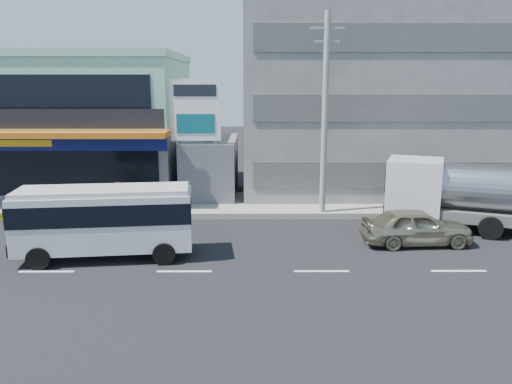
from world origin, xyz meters
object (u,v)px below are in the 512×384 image
sedan (416,227)px  satellite_dish (209,139)px  motorcycle_rider (120,209)px  concrete_building (373,77)px  shop_building (84,127)px  utility_pole_near (325,115)px  billboard (196,117)px  minibus (105,217)px  tanker_truck (471,194)px

sedan → satellite_dish: bearing=46.6°
motorcycle_rider → concrete_building: bearing=31.0°
shop_building → motorcycle_rider: size_ratio=6.15×
satellite_dish → sedan: 12.59m
utility_pole_near → motorcycle_rider: utility_pole_near is taller
satellite_dish → billboard: billboard is taller
satellite_dish → utility_pole_near: bearing=-31.0°
concrete_building → satellite_dish: bearing=-158.2°
satellite_dish → minibus: satellite_dish is taller
billboard → shop_building: bearing=147.7°
minibus → tanker_truck: size_ratio=0.82×
tanker_truck → minibus: bearing=-166.9°
shop_building → minibus: shop_building is taller
satellite_dish → motorcycle_rider: 6.62m
sedan → shop_building: bearing=54.7°
satellite_dish → motorcycle_rider: bearing=-132.2°
concrete_building → utility_pole_near: 8.79m
concrete_building → minibus: concrete_building is taller
sedan → tanker_truck: 3.83m
minibus → motorcycle_rider: 5.25m
satellite_dish → shop_building: bearing=159.8°
tanker_truck → sedan: bearing=-146.2°
billboard → sedan: billboard is taller
concrete_building → motorcycle_rider: concrete_building is taller
minibus → shop_building: bearing=111.0°
shop_building → utility_pole_near: size_ratio=1.24×
shop_building → utility_pole_near: bearing=-25.1°
satellite_dish → sedan: bearing=-40.1°
motorcycle_rider → tanker_truck: bearing=-5.0°
billboard → utility_pole_near: (6.50, -1.80, 0.22)m
tanker_truck → motorcycle_rider: bearing=175.0°
minibus → motorcycle_rider: minibus is taller
satellite_dish → minibus: 10.21m
satellite_dish → utility_pole_near: size_ratio=0.15×
billboard → utility_pole_near: 6.75m
motorcycle_rider → shop_building: bearing=118.6°
utility_pole_near → sedan: (3.39, -4.32, -4.38)m
shop_building → utility_pole_near: (14.00, -6.55, 1.15)m
satellite_dish → tanker_truck: satellite_dish is taller
satellite_dish → motorcycle_rider: (-4.00, -4.40, -2.91)m
billboard → motorcycle_rider: (-3.50, -2.60, -4.26)m
sedan → tanker_truck: size_ratio=0.54×
motorcycle_rider → utility_pole_near: bearing=4.6°
sedan → motorcycle_rider: (-13.39, 3.51, -0.11)m
shop_building → minibus: (4.79, -12.45, -2.34)m
shop_building → utility_pole_near: utility_pole_near is taller
concrete_building → utility_pole_near: concrete_building is taller
motorcycle_rider → billboard: bearing=36.6°
billboard → satellite_dish: bearing=74.5°
satellite_dish → sedan: size_ratio=0.33×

